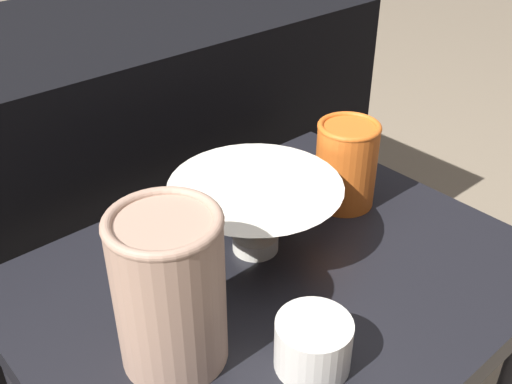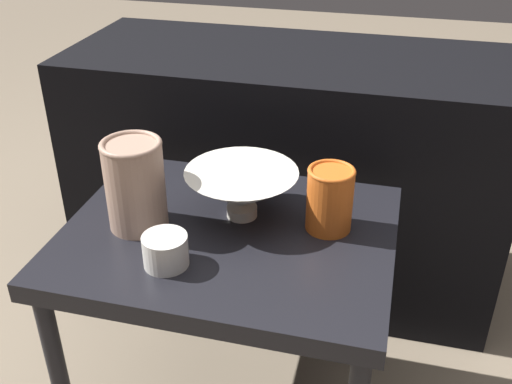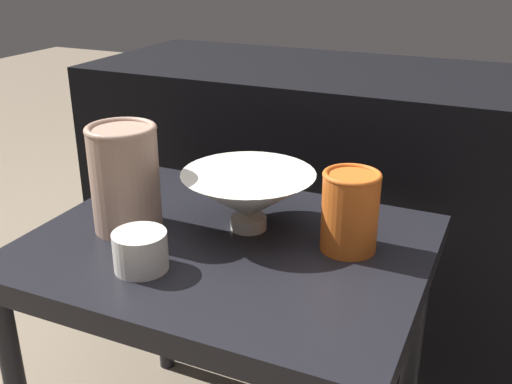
{
  "view_description": "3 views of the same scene",
  "coord_description": "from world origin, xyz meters",
  "px_view_note": "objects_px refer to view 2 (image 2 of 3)",
  "views": [
    {
      "loc": [
        -0.42,
        -0.43,
        1.03
      ],
      "look_at": [
        0.01,
        0.06,
        0.61
      ],
      "focal_mm": 42.0,
      "sensor_mm": 36.0,
      "label": 1
    },
    {
      "loc": [
        0.3,
        -0.95,
        1.18
      ],
      "look_at": [
        0.04,
        0.06,
        0.57
      ],
      "focal_mm": 42.0,
      "sensor_mm": 36.0,
      "label": 2
    },
    {
      "loc": [
        0.41,
        -0.79,
        0.98
      ],
      "look_at": [
        0.03,
        0.06,
        0.59
      ],
      "focal_mm": 42.0,
      "sensor_mm": 36.0,
      "label": 3
    }
  ],
  "objects_px": {
    "vase_textured_left": "(135,183)",
    "vase_colorful_right": "(330,198)",
    "bowl": "(242,190)",
    "cup": "(165,251)"
  },
  "relations": [
    {
      "from": "vase_textured_left",
      "to": "vase_colorful_right",
      "type": "relative_size",
      "value": 1.39
    },
    {
      "from": "bowl",
      "to": "vase_textured_left",
      "type": "height_order",
      "value": "vase_textured_left"
    },
    {
      "from": "vase_textured_left",
      "to": "cup",
      "type": "distance_m",
      "value": 0.16
    },
    {
      "from": "vase_colorful_right",
      "to": "cup",
      "type": "xyz_separation_m",
      "value": [
        -0.27,
        -0.19,
        -0.04
      ]
    },
    {
      "from": "vase_colorful_right",
      "to": "bowl",
      "type": "bearing_deg",
      "value": 179.61
    },
    {
      "from": "bowl",
      "to": "cup",
      "type": "xyz_separation_m",
      "value": [
        -0.09,
        -0.19,
        -0.03
      ]
    },
    {
      "from": "vase_colorful_right",
      "to": "cup",
      "type": "height_order",
      "value": "vase_colorful_right"
    },
    {
      "from": "vase_textured_left",
      "to": "cup",
      "type": "height_order",
      "value": "vase_textured_left"
    },
    {
      "from": "vase_colorful_right",
      "to": "vase_textured_left",
      "type": "bearing_deg",
      "value": -167.46
    },
    {
      "from": "vase_colorful_right",
      "to": "cup",
      "type": "relative_size",
      "value": 1.6
    }
  ]
}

